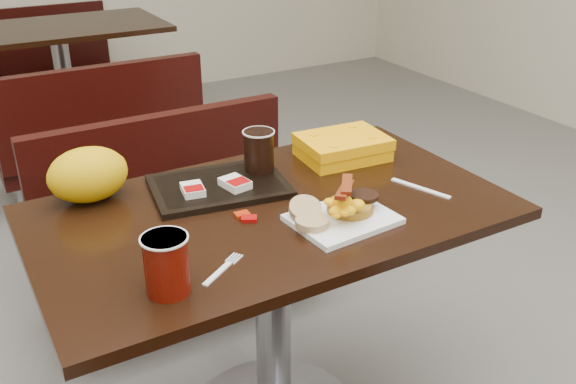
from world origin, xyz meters
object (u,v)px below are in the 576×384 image
pancake_stack (350,206)px  table_far (66,89)px  coffee_cup_near (167,265)px  knife (420,188)px  fork (217,274)px  bench_far_n (44,65)px  tray (219,186)px  bench_near_n (183,225)px  clamshell (343,147)px  table_near (273,325)px  hashbrown_sleeve_left (193,190)px  bench_far_s (97,127)px  hashbrown_sleeve_right (235,183)px  coffee_cup_far (259,151)px  paper_bag (88,175)px  platter (343,219)px

pancake_stack → table_far: bearing=93.1°
coffee_cup_near → knife: coffee_cup_near is taller
fork → pancake_stack: bearing=-22.1°
bench_far_n → tray: tray is taller
bench_near_n → clamshell: size_ratio=3.97×
fork → tray: tray is taller
table_near → hashbrown_sleeve_left: hashbrown_sleeve_left is taller
bench_far_s → tray: tray is taller
coffee_cup_near → tray: size_ratio=0.35×
tray → hashbrown_sleeve_right: (0.03, -0.04, 0.02)m
coffee_cup_far → bench_near_n: bearing=97.2°
paper_bag → bench_far_n: bearing=82.7°
tray → hashbrown_sleeve_left: (-0.08, -0.02, 0.02)m
bench_far_n → platter: (0.11, -3.46, 0.40)m
bench_far_s → pancake_stack: 2.09m
bench_far_s → pancake_stack: size_ratio=8.60×
tray → paper_bag: paper_bag is taller
coffee_cup_far → clamshell: 0.28m
tray → paper_bag: 0.34m
bench_near_n → bench_far_n: bearing=90.0°
fork → coffee_cup_near: bearing=150.1°
bench_far_n → platter: 3.48m
coffee_cup_near → knife: 0.77m
bench_near_n → table_far: size_ratio=0.83×
bench_far_s → pancake_stack: bearing=-85.9°
table_near → clamshell: size_ratio=4.77×
coffee_cup_near → coffee_cup_far: (0.42, 0.41, 0.01)m
pancake_stack → table_near: bearing=137.0°
pancake_stack → knife: (0.25, 0.03, -0.02)m
bench_far_n → fork: (-0.25, -3.52, 0.39)m
bench_near_n → coffee_cup_near: size_ratio=7.89×
bench_far_s → coffee_cup_far: coffee_cup_far is taller
bench_far_s → paper_bag: bearing=-103.5°
platter → table_near: bearing=121.8°
knife → hashbrown_sleeve_right: hashbrown_sleeve_right is taller
table_near → coffee_cup_far: bearing=71.5°
bench_near_n → knife: 0.98m
bench_far_s → hashbrown_sleeve_left: 1.81m
hashbrown_sleeve_left → coffee_cup_near: bearing=-109.1°
bench_far_n → platter: platter is taller
clamshell → tray: bearing=-173.4°
bench_near_n → tray: (-0.07, -0.53, 0.40)m
platter → clamshell: bearing=51.6°
table_near → bench_far_s: bearing=90.0°
coffee_cup_near → hashbrown_sleeve_left: bearing=61.1°
knife → clamshell: (-0.06, 0.29, 0.03)m
platter → fork: platter is taller
hashbrown_sleeve_right → paper_bag: bearing=146.3°
table_near → bench_far_s: size_ratio=1.20×
pancake_stack → clamshell: clamshell is taller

